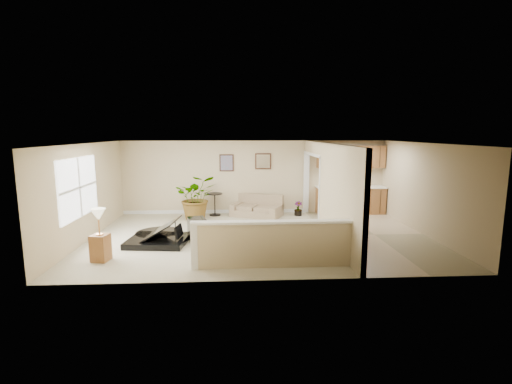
{
  "coord_description": "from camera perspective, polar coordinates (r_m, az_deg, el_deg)",
  "views": [
    {
      "loc": [
        -0.64,
        -9.66,
        2.79
      ],
      "look_at": [
        -0.09,
        0.4,
        1.15
      ],
      "focal_mm": 26.0,
      "sensor_mm": 36.0,
      "label": 1
    }
  ],
  "objects": [
    {
      "name": "wall_art_left",
      "position": [
        12.68,
        -4.55,
        4.49
      ],
      "size": [
        0.48,
        0.04,
        0.58
      ],
      "color": "#3C2216",
      "rests_on": "back_wall"
    },
    {
      "name": "front_wall",
      "position": [
        6.87,
        2.29,
        -3.74
      ],
      "size": [
        9.0,
        0.04,
        2.5
      ],
      "primitive_type": "cube",
      "color": "tan",
      "rests_on": "floor"
    },
    {
      "name": "left_wall",
      "position": [
        10.52,
        -24.63,
        -0.04
      ],
      "size": [
        0.04,
        6.0,
        2.5
      ],
      "primitive_type": "cube",
      "color": "tan",
      "rests_on": "floor"
    },
    {
      "name": "back_wall",
      "position": [
        12.77,
        -0.25,
        2.3
      ],
      "size": [
        9.0,
        0.04,
        2.5
      ],
      "primitive_type": "cube",
      "color": "tan",
      "rests_on": "floor"
    },
    {
      "name": "right_wall",
      "position": [
        11.05,
        24.61,
        0.37
      ],
      "size": [
        0.04,
        6.0,
        2.5
      ],
      "primitive_type": "cube",
      "color": "tan",
      "rests_on": "floor"
    },
    {
      "name": "piano",
      "position": [
        9.77,
        -15.0,
        -4.24
      ],
      "size": [
        1.78,
        1.84,
        1.36
      ],
      "rotation": [
        0.0,
        0.0,
        -0.11
      ],
      "color": "black",
      "rests_on": "floor"
    },
    {
      "name": "kitchen_vinyl",
      "position": [
        10.75,
        17.73,
        -6.25
      ],
      "size": [
        2.7,
        6.0,
        0.01
      ],
      "primitive_type": "cube",
      "color": "tan",
      "rests_on": "floor"
    },
    {
      "name": "floor",
      "position": [
        10.08,
        0.63,
        -6.85
      ],
      "size": [
        9.0,
        9.0,
        0.0
      ],
      "primitive_type": "plane",
      "color": "#BEB494",
      "rests_on": "ground"
    },
    {
      "name": "lamp_stand",
      "position": [
        8.79,
        -22.89,
        -6.66
      ],
      "size": [
        0.4,
        0.4,
        1.17
      ],
      "color": "#9A5F32",
      "rests_on": "floor"
    },
    {
      "name": "pony_half_wall",
      "position": [
        7.74,
        2.32,
        -7.85
      ],
      "size": [
        3.42,
        0.22,
        1.0
      ],
      "color": "tan",
      "rests_on": "floor"
    },
    {
      "name": "palm_plant",
      "position": [
        12.04,
        -9.12,
        -0.85
      ],
      "size": [
        1.44,
        1.3,
        1.44
      ],
      "color": "black",
      "rests_on": "floor"
    },
    {
      "name": "piano_bench",
      "position": [
        9.77,
        -8.95,
        -5.78
      ],
      "size": [
        0.63,
        0.92,
        0.56
      ],
      "primitive_type": "cube",
      "rotation": [
        0.0,
        0.0,
        0.27
      ],
      "color": "black",
      "rests_on": "floor"
    },
    {
      "name": "kitchen_cabinets",
      "position": [
        13.12,
        13.87,
        0.54
      ],
      "size": [
        2.36,
        0.65,
        2.33
      ],
      "color": "#9A5F32",
      "rests_on": "floor"
    },
    {
      "name": "ceiling",
      "position": [
        9.69,
        0.65,
        7.51
      ],
      "size": [
        9.0,
        6.0,
        0.04
      ],
      "primitive_type": "cube",
      "color": "white",
      "rests_on": "back_wall"
    },
    {
      "name": "accent_table",
      "position": [
        12.55,
        -6.36,
        -1.42
      ],
      "size": [
        0.52,
        0.52,
        0.76
      ],
      "color": "black",
      "rests_on": "floor"
    },
    {
      "name": "left_window",
      "position": [
        10.03,
        -25.66,
        0.63
      ],
      "size": [
        0.05,
        2.15,
        1.45
      ],
      "primitive_type": "cube",
      "color": "white",
      "rests_on": "left_wall"
    },
    {
      "name": "loveseat",
      "position": [
        12.43,
        0.08,
        -2.09
      ],
      "size": [
        1.98,
        1.54,
        0.93
      ],
      "rotation": [
        0.0,
        0.0,
        -0.43
      ],
      "color": "#94795E",
      "rests_on": "floor"
    },
    {
      "name": "wall_mirror",
      "position": [
        12.71,
        1.11,
        4.76
      ],
      "size": [
        0.55,
        0.04,
        0.55
      ],
      "color": "#3C2216",
      "rests_on": "back_wall"
    },
    {
      "name": "interior_partition",
      "position": [
        10.33,
        10.55,
        0.32
      ],
      "size": [
        0.18,
        5.99,
        2.5
      ],
      "color": "tan",
      "rests_on": "floor"
    },
    {
      "name": "small_plant",
      "position": [
        12.58,
        6.5,
        -2.7
      ],
      "size": [
        0.27,
        0.27,
        0.48
      ],
      "color": "black",
      "rests_on": "floor"
    }
  ]
}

